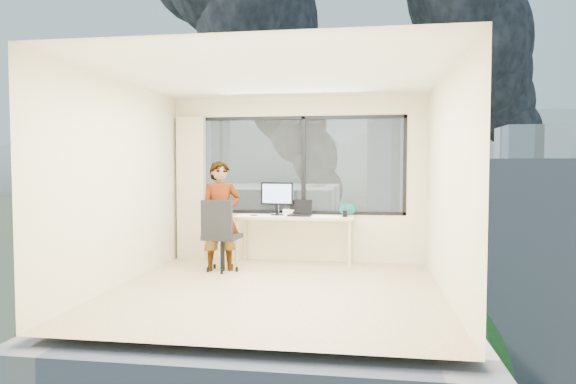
% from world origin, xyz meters
% --- Properties ---
extents(floor, '(4.00, 4.00, 0.01)m').
position_xyz_m(floor, '(0.00, 0.00, 0.00)').
color(floor, beige).
rests_on(floor, ground).
extents(ceiling, '(4.00, 4.00, 0.01)m').
position_xyz_m(ceiling, '(0.00, 0.00, 2.60)').
color(ceiling, white).
rests_on(ceiling, ground).
extents(wall_front, '(4.00, 0.01, 2.60)m').
position_xyz_m(wall_front, '(0.00, -2.00, 1.30)').
color(wall_front, beige).
rests_on(wall_front, ground).
extents(wall_left, '(0.01, 4.00, 2.60)m').
position_xyz_m(wall_left, '(-2.00, 0.00, 1.30)').
color(wall_left, beige).
rests_on(wall_left, ground).
extents(wall_right, '(0.01, 4.00, 2.60)m').
position_xyz_m(wall_right, '(2.00, 0.00, 1.30)').
color(wall_right, beige).
rests_on(wall_right, ground).
extents(window_wall, '(3.30, 0.16, 1.55)m').
position_xyz_m(window_wall, '(0.05, 2.00, 1.52)').
color(window_wall, black).
rests_on(window_wall, ground).
extents(curtain, '(0.45, 0.14, 2.30)m').
position_xyz_m(curtain, '(-1.72, 1.88, 1.15)').
color(curtain, beige).
rests_on(curtain, floor).
extents(desk, '(1.80, 0.60, 0.75)m').
position_xyz_m(desk, '(0.00, 1.66, 0.38)').
color(desk, beige).
rests_on(desk, floor).
extents(chair, '(0.59, 0.59, 1.06)m').
position_xyz_m(chair, '(-0.96, 1.01, 0.53)').
color(chair, black).
rests_on(chair, floor).
extents(person, '(0.67, 0.55, 1.58)m').
position_xyz_m(person, '(-1.00, 1.08, 0.79)').
color(person, '#2D2D33').
rests_on(person, floor).
extents(monitor, '(0.53, 0.17, 0.52)m').
position_xyz_m(monitor, '(-0.29, 1.76, 1.01)').
color(monitor, black).
rests_on(monitor, desk).
extents(game_console, '(0.39, 0.34, 0.08)m').
position_xyz_m(game_console, '(-0.05, 1.90, 0.79)').
color(game_console, white).
rests_on(game_console, desk).
extents(laptop, '(0.37, 0.39, 0.22)m').
position_xyz_m(laptop, '(0.08, 1.65, 0.86)').
color(laptop, black).
rests_on(laptop, desk).
extents(cellphone, '(0.11, 0.06, 0.01)m').
position_xyz_m(cellphone, '(-0.62, 1.60, 0.76)').
color(cellphone, black).
rests_on(cellphone, desk).
extents(pen_cup, '(0.10, 0.10, 0.10)m').
position_xyz_m(pen_cup, '(0.77, 1.62, 0.80)').
color(pen_cup, black).
rests_on(pen_cup, desk).
extents(handbag, '(0.28, 0.19, 0.20)m').
position_xyz_m(handbag, '(0.80, 1.86, 0.85)').
color(handbag, '#0C483D').
rests_on(handbag, desk).
extents(exterior_ground, '(400.00, 400.00, 0.04)m').
position_xyz_m(exterior_ground, '(0.00, 120.00, -14.00)').
color(exterior_ground, '#515B3D').
rests_on(exterior_ground, ground).
extents(near_bldg_a, '(16.00, 12.00, 14.00)m').
position_xyz_m(near_bldg_a, '(-9.00, 30.00, -7.00)').
color(near_bldg_a, '#F4EACC').
rests_on(near_bldg_a, exterior_ground).
extents(near_bldg_b, '(14.00, 13.00, 16.00)m').
position_xyz_m(near_bldg_b, '(12.00, 38.00, -6.00)').
color(near_bldg_b, white).
rests_on(near_bldg_b, exterior_ground).
extents(far_tower_a, '(14.00, 14.00, 28.00)m').
position_xyz_m(far_tower_a, '(-35.00, 95.00, 0.00)').
color(far_tower_a, silver).
rests_on(far_tower_a, exterior_ground).
extents(far_tower_b, '(13.00, 13.00, 30.00)m').
position_xyz_m(far_tower_b, '(8.00, 120.00, 1.00)').
color(far_tower_b, silver).
rests_on(far_tower_b, exterior_ground).
extents(far_tower_c, '(15.00, 15.00, 26.00)m').
position_xyz_m(far_tower_c, '(45.00, 140.00, -1.00)').
color(far_tower_c, silver).
rests_on(far_tower_c, exterior_ground).
extents(far_tower_d, '(16.00, 14.00, 22.00)m').
position_xyz_m(far_tower_d, '(-60.00, 150.00, -3.00)').
color(far_tower_d, silver).
rests_on(far_tower_d, exterior_ground).
extents(hill_a, '(288.00, 216.00, 90.00)m').
position_xyz_m(hill_a, '(-120.00, 320.00, -14.00)').
color(hill_a, slate).
rests_on(hill_a, exterior_ground).
extents(hill_b, '(300.00, 220.00, 96.00)m').
position_xyz_m(hill_b, '(100.00, 320.00, -14.00)').
color(hill_b, slate).
rests_on(hill_b, exterior_ground).
extents(tree_a, '(7.00, 7.00, 8.00)m').
position_xyz_m(tree_a, '(-16.00, 22.00, -10.00)').
color(tree_a, '#194A18').
rests_on(tree_a, exterior_ground).
extents(smoke_plume_a, '(40.00, 24.00, 90.00)m').
position_xyz_m(smoke_plume_a, '(-10.00, 150.00, 39.00)').
color(smoke_plume_a, black).
rests_on(smoke_plume_a, exterior_ground).
extents(smoke_plume_b, '(30.00, 18.00, 70.00)m').
position_xyz_m(smoke_plume_b, '(55.00, 170.00, 27.00)').
color(smoke_plume_b, black).
rests_on(smoke_plume_b, exterior_ground).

